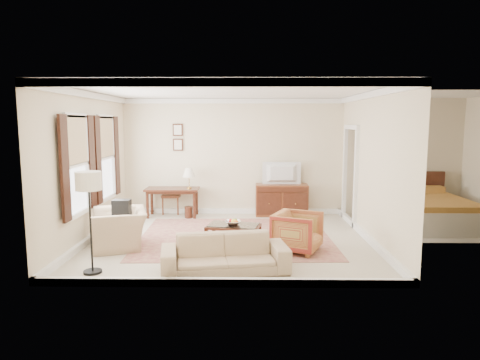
{
  "coord_description": "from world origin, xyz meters",
  "views": [
    {
      "loc": [
        0.31,
        -8.25,
        2.3
      ],
      "look_at": [
        0.2,
        0.3,
        1.15
      ],
      "focal_mm": 32.0,
      "sensor_mm": 36.0,
      "label": 1
    }
  ],
  "objects_px": {
    "coffee_table": "(233,230)",
    "writing_desk": "(172,193)",
    "striped_armchair": "(297,230)",
    "club_armchair": "(120,222)",
    "sofa": "(225,248)",
    "sideboard": "(281,200)",
    "tv": "(282,166)"
  },
  "relations": [
    {
      "from": "sofa",
      "to": "tv",
      "type": "bearing_deg",
      "value": 63.94
    },
    {
      "from": "club_armchair",
      "to": "sofa",
      "type": "distance_m",
      "value": 2.4
    },
    {
      "from": "writing_desk",
      "to": "coffee_table",
      "type": "height_order",
      "value": "writing_desk"
    },
    {
      "from": "coffee_table",
      "to": "writing_desk",
      "type": "bearing_deg",
      "value": 121.95
    },
    {
      "from": "sideboard",
      "to": "club_armchair",
      "type": "bearing_deg",
      "value": -139.3
    },
    {
      "from": "coffee_table",
      "to": "striped_armchair",
      "type": "height_order",
      "value": "striped_armchair"
    },
    {
      "from": "sofa",
      "to": "writing_desk",
      "type": "bearing_deg",
      "value": 101.23
    },
    {
      "from": "writing_desk",
      "to": "sofa",
      "type": "relative_size",
      "value": 0.66
    },
    {
      "from": "coffee_table",
      "to": "club_armchair",
      "type": "relative_size",
      "value": 0.99
    },
    {
      "from": "coffee_table",
      "to": "sofa",
      "type": "bearing_deg",
      "value": -93.8
    },
    {
      "from": "sideboard",
      "to": "striped_armchair",
      "type": "bearing_deg",
      "value": -89.31
    },
    {
      "from": "writing_desk",
      "to": "sideboard",
      "type": "relative_size",
      "value": 1.01
    },
    {
      "from": "writing_desk",
      "to": "club_armchair",
      "type": "relative_size",
      "value": 1.2
    },
    {
      "from": "tv",
      "to": "sofa",
      "type": "height_order",
      "value": "tv"
    },
    {
      "from": "sofa",
      "to": "sideboard",
      "type": "bearing_deg",
      "value": 64.02
    },
    {
      "from": "sideboard",
      "to": "tv",
      "type": "xyz_separation_m",
      "value": [
        0.0,
        -0.02,
        0.84
      ]
    },
    {
      "from": "coffee_table",
      "to": "sofa",
      "type": "height_order",
      "value": "sofa"
    },
    {
      "from": "club_armchair",
      "to": "sofa",
      "type": "xyz_separation_m",
      "value": [
        2.01,
        -1.3,
        -0.09
      ]
    },
    {
      "from": "writing_desk",
      "to": "tv",
      "type": "xyz_separation_m",
      "value": [
        2.69,
        0.13,
        0.64
      ]
    },
    {
      "from": "writing_desk",
      "to": "coffee_table",
      "type": "bearing_deg",
      "value": -58.05
    },
    {
      "from": "writing_desk",
      "to": "sideboard",
      "type": "bearing_deg",
      "value": 3.13
    },
    {
      "from": "writing_desk",
      "to": "club_armchair",
      "type": "bearing_deg",
      "value": -101.49
    },
    {
      "from": "striped_armchair",
      "to": "club_armchair",
      "type": "height_order",
      "value": "club_armchair"
    },
    {
      "from": "writing_desk",
      "to": "club_armchair",
      "type": "height_order",
      "value": "club_armchair"
    },
    {
      "from": "sideboard",
      "to": "coffee_table",
      "type": "xyz_separation_m",
      "value": [
        -1.12,
        -2.67,
        -0.08
      ]
    },
    {
      "from": "writing_desk",
      "to": "sideboard",
      "type": "xyz_separation_m",
      "value": [
        2.69,
        0.15,
        -0.2
      ]
    },
    {
      "from": "sideboard",
      "to": "sofa",
      "type": "relative_size",
      "value": 0.66
    },
    {
      "from": "sideboard",
      "to": "club_armchair",
      "type": "distance_m",
      "value": 4.26
    },
    {
      "from": "sideboard",
      "to": "striped_armchair",
      "type": "distance_m",
      "value": 3.02
    },
    {
      "from": "club_armchair",
      "to": "sofa",
      "type": "relative_size",
      "value": 0.56
    },
    {
      "from": "writing_desk",
      "to": "sofa",
      "type": "distance_m",
      "value": 4.2
    },
    {
      "from": "striped_armchair",
      "to": "club_armchair",
      "type": "bearing_deg",
      "value": 110.06
    }
  ]
}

